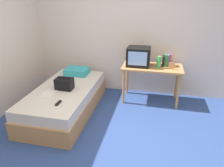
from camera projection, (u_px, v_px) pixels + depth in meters
The scene contains 13 objects.
ground_plane at pixel (101, 144), 3.08m from camera, with size 8.00×8.00×0.00m, color #2D4784.
wall_back at pixel (125, 32), 4.36m from camera, with size 5.20×0.10×2.60m, color beige.
bed at pixel (66, 100), 3.85m from camera, with size 1.00×2.00×0.48m.
desk at pixel (152, 71), 4.10m from camera, with size 1.16×0.60×0.74m.
tv at pixel (138, 57), 4.04m from camera, with size 0.44×0.39×0.36m.
water_bottle at pixel (159, 62), 3.92m from camera, with size 0.08×0.08×0.23m, color green.
book_row at pixel (167, 60), 4.05m from camera, with size 0.18×0.17×0.24m.
picture_frame at pixel (172, 66), 3.88m from camera, with size 0.11×0.02×0.13m, color #B27F4C.
pillow at pixel (77, 71), 4.37m from camera, with size 0.47×0.36×0.13m, color #33A8B7.
handbag at pixel (64, 84), 3.66m from camera, with size 0.30×0.20×0.23m.
magazine at pixel (49, 93), 3.53m from camera, with size 0.21×0.29×0.01m, color white.
remote_dark at pixel (58, 103), 3.20m from camera, with size 0.04×0.16×0.02m, color black.
remote_silver at pixel (59, 83), 3.92m from camera, with size 0.04×0.14×0.02m, color #B7B7BC.
Camera 1 is at (0.70, -2.38, 2.04)m, focal length 33.32 mm.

